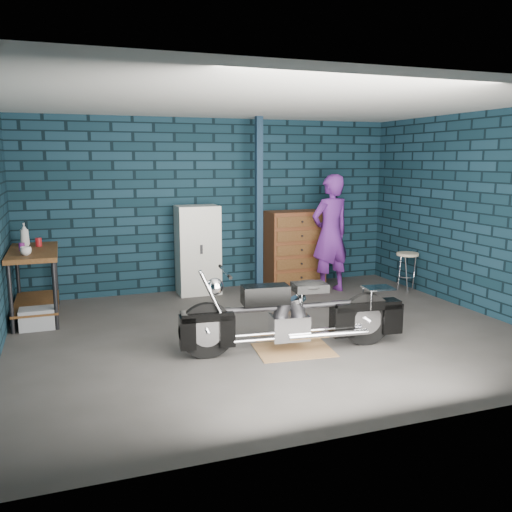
{
  "coord_description": "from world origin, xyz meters",
  "views": [
    {
      "loc": [
        -2.28,
        -5.84,
        2.07
      ],
      "look_at": [
        -0.09,
        0.3,
        0.9
      ],
      "focal_mm": 38.0,
      "sensor_mm": 36.0,
      "label": 1
    }
  ],
  "objects_px": {
    "person": "(330,234)",
    "workbench": "(35,284)",
    "motorcycle": "(294,309)",
    "storage_bin": "(37,318)",
    "locker": "(198,250)",
    "tool_chest": "(295,249)",
    "shop_stool": "(407,272)"
  },
  "relations": [
    {
      "from": "person",
      "to": "workbench",
      "type": "bearing_deg",
      "value": -10.67
    },
    {
      "from": "workbench",
      "to": "motorcycle",
      "type": "relative_size",
      "value": 0.66
    },
    {
      "from": "person",
      "to": "storage_bin",
      "type": "relative_size",
      "value": 4.48
    },
    {
      "from": "workbench",
      "to": "locker",
      "type": "height_order",
      "value": "locker"
    },
    {
      "from": "workbench",
      "to": "person",
      "type": "relative_size",
      "value": 0.76
    },
    {
      "from": "motorcycle",
      "to": "tool_chest",
      "type": "distance_m",
      "value": 3.14
    },
    {
      "from": "storage_bin",
      "to": "shop_stool",
      "type": "distance_m",
      "value": 5.44
    },
    {
      "from": "motorcycle",
      "to": "storage_bin",
      "type": "distance_m",
      "value": 3.24
    },
    {
      "from": "motorcycle",
      "to": "locker",
      "type": "bearing_deg",
      "value": 103.52
    },
    {
      "from": "workbench",
      "to": "motorcycle",
      "type": "height_order",
      "value": "motorcycle"
    },
    {
      "from": "workbench",
      "to": "shop_stool",
      "type": "relative_size",
      "value": 2.26
    },
    {
      "from": "storage_bin",
      "to": "person",
      "type": "bearing_deg",
      "value": 6.66
    },
    {
      "from": "locker",
      "to": "tool_chest",
      "type": "bearing_deg",
      "value": 0.0
    },
    {
      "from": "workbench",
      "to": "tool_chest",
      "type": "distance_m",
      "value": 4.02
    },
    {
      "from": "workbench",
      "to": "tool_chest",
      "type": "relative_size",
      "value": 1.13
    },
    {
      "from": "person",
      "to": "shop_stool",
      "type": "bearing_deg",
      "value": 149.52
    },
    {
      "from": "person",
      "to": "storage_bin",
      "type": "bearing_deg",
      "value": -4.02
    },
    {
      "from": "motorcycle",
      "to": "person",
      "type": "distance_m",
      "value": 2.83
    },
    {
      "from": "workbench",
      "to": "locker",
      "type": "bearing_deg",
      "value": 13.96
    },
    {
      "from": "tool_chest",
      "to": "shop_stool",
      "type": "bearing_deg",
      "value": -33.71
    },
    {
      "from": "workbench",
      "to": "shop_stool",
      "type": "bearing_deg",
      "value": -4.34
    },
    {
      "from": "storage_bin",
      "to": "shop_stool",
      "type": "xyz_separation_m",
      "value": [
        5.44,
        0.09,
        0.18
      ]
    },
    {
      "from": "person",
      "to": "locker",
      "type": "bearing_deg",
      "value": -26.99
    },
    {
      "from": "shop_stool",
      "to": "person",
      "type": "bearing_deg",
      "value": 160.2
    },
    {
      "from": "workbench",
      "to": "shop_stool",
      "type": "xyz_separation_m",
      "value": [
        5.46,
        -0.41,
        -0.14
      ]
    },
    {
      "from": "workbench",
      "to": "storage_bin",
      "type": "bearing_deg",
      "value": -87.71
    },
    {
      "from": "motorcycle",
      "to": "shop_stool",
      "type": "distance_m",
      "value": 3.34
    },
    {
      "from": "locker",
      "to": "tool_chest",
      "type": "height_order",
      "value": "locker"
    },
    {
      "from": "person",
      "to": "shop_stool",
      "type": "height_order",
      "value": "person"
    },
    {
      "from": "motorcycle",
      "to": "tool_chest",
      "type": "relative_size",
      "value": 1.72
    },
    {
      "from": "person",
      "to": "storage_bin",
      "type": "height_order",
      "value": "person"
    },
    {
      "from": "person",
      "to": "locker",
      "type": "height_order",
      "value": "person"
    }
  ]
}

